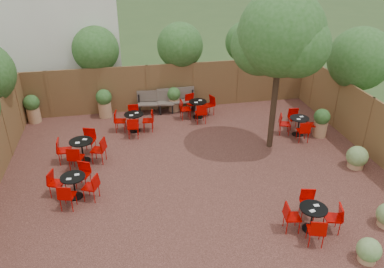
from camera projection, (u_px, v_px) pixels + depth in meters
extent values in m
plane|color=#354F23|center=(194.00, 168.00, 12.30)|extent=(80.00, 80.00, 0.00)
cube|color=#331C15|center=(194.00, 168.00, 12.29)|extent=(12.00, 10.00, 0.02)
cube|color=brown|center=(171.00, 87.00, 16.19)|extent=(12.00, 0.08, 2.00)
cube|color=brown|center=(368.00, 125.00, 12.86)|extent=(0.08, 10.00, 2.00)
cube|color=silver|center=(59.00, 6.00, 16.67)|extent=(5.00, 4.00, 8.00)
sphere|color=#27531B|center=(96.00, 49.00, 15.57)|extent=(1.91, 1.91, 1.91)
sphere|color=#27531B|center=(180.00, 46.00, 16.07)|extent=(1.96, 1.96, 1.96)
sphere|color=#27531B|center=(246.00, 42.00, 16.77)|extent=(1.85, 1.85, 1.85)
sphere|color=#27531B|center=(360.00, 59.00, 13.92)|extent=(2.33, 2.33, 2.33)
cylinder|color=black|center=(275.00, 91.00, 12.62)|extent=(0.20, 0.20, 4.20)
sphere|color=#27531B|center=(281.00, 34.00, 11.75)|extent=(2.74, 2.74, 2.74)
sphere|color=#27531B|center=(260.00, 46.00, 12.23)|extent=(1.92, 1.92, 1.92)
sphere|color=#27531B|center=(298.00, 46.00, 11.61)|extent=(2.00, 2.00, 2.00)
cube|color=brown|center=(156.00, 104.00, 15.93)|extent=(1.57, 0.65, 0.05)
cube|color=brown|center=(155.00, 96.00, 15.98)|extent=(1.52, 0.31, 0.46)
cube|color=black|center=(140.00, 110.00, 15.92)|extent=(0.12, 0.46, 0.41)
cube|color=black|center=(172.00, 108.00, 16.15)|extent=(0.12, 0.46, 0.41)
cube|color=brown|center=(177.00, 102.00, 16.06)|extent=(1.63, 0.53, 0.05)
cube|color=brown|center=(176.00, 93.00, 16.12)|extent=(1.62, 0.17, 0.49)
cube|color=black|center=(160.00, 108.00, 16.05)|extent=(0.08, 0.49, 0.43)
cube|color=black|center=(193.00, 106.00, 16.30)|extent=(0.08, 0.49, 0.43)
cylinder|color=black|center=(297.00, 134.00, 14.36)|extent=(0.41, 0.41, 0.03)
cylinder|color=black|center=(298.00, 126.00, 14.21)|extent=(0.05, 0.05, 0.66)
cylinder|color=black|center=(300.00, 118.00, 14.05)|extent=(0.71, 0.71, 0.03)
cube|color=white|center=(302.00, 117.00, 14.13)|extent=(0.14, 0.11, 0.01)
cube|color=white|center=(299.00, 119.00, 13.93)|extent=(0.14, 0.11, 0.01)
cylinder|color=black|center=(135.00, 130.00, 14.64)|extent=(0.42, 0.42, 0.03)
cylinder|color=black|center=(134.00, 123.00, 14.48)|extent=(0.05, 0.05, 0.67)
cylinder|color=black|center=(134.00, 114.00, 14.33)|extent=(0.73, 0.73, 0.03)
cube|color=white|center=(137.00, 113.00, 14.40)|extent=(0.14, 0.11, 0.01)
cube|color=white|center=(131.00, 115.00, 14.20)|extent=(0.14, 0.11, 0.01)
cylinder|color=black|center=(310.00, 229.00, 9.69)|extent=(0.40, 0.40, 0.03)
cylinder|color=black|center=(312.00, 219.00, 9.54)|extent=(0.05, 0.05, 0.64)
cylinder|color=black|center=(314.00, 208.00, 9.39)|extent=(0.70, 0.70, 0.03)
cube|color=white|center=(316.00, 205.00, 9.46)|extent=(0.15, 0.13, 0.01)
cube|color=white|center=(312.00, 211.00, 9.27)|extent=(0.15, 0.13, 0.01)
cylinder|color=black|center=(198.00, 117.00, 15.75)|extent=(0.42, 0.42, 0.03)
cylinder|color=black|center=(198.00, 109.00, 15.59)|extent=(0.05, 0.05, 0.67)
cylinder|color=black|center=(198.00, 102.00, 15.43)|extent=(0.73, 0.73, 0.03)
cube|color=white|center=(200.00, 100.00, 15.51)|extent=(0.15, 0.12, 0.01)
cube|color=white|center=(196.00, 102.00, 15.31)|extent=(0.15, 0.12, 0.01)
cylinder|color=black|center=(76.00, 196.00, 10.91)|extent=(0.41, 0.41, 0.03)
cylinder|color=black|center=(74.00, 187.00, 10.76)|extent=(0.05, 0.05, 0.65)
cylinder|color=black|center=(73.00, 177.00, 10.61)|extent=(0.70, 0.70, 0.03)
cube|color=white|center=(77.00, 175.00, 10.68)|extent=(0.15, 0.12, 0.01)
cube|color=white|center=(69.00, 179.00, 10.48)|extent=(0.15, 0.12, 0.01)
cylinder|color=black|center=(84.00, 160.00, 12.67)|extent=(0.44, 0.44, 0.03)
cylinder|color=black|center=(82.00, 151.00, 12.51)|extent=(0.05, 0.05, 0.71)
cylinder|color=black|center=(81.00, 141.00, 12.34)|extent=(0.77, 0.77, 0.03)
cube|color=white|center=(85.00, 139.00, 12.42)|extent=(0.16, 0.12, 0.02)
cube|color=white|center=(77.00, 143.00, 12.21)|extent=(0.16, 0.12, 0.02)
cylinder|color=tan|center=(105.00, 109.00, 15.70)|extent=(0.54, 0.54, 0.62)
sphere|color=#27531B|center=(104.00, 97.00, 15.45)|extent=(0.64, 0.64, 0.64)
cylinder|color=tan|center=(174.00, 105.00, 16.27)|extent=(0.47, 0.47, 0.54)
sphere|color=#27531B|center=(174.00, 94.00, 16.04)|extent=(0.57, 0.57, 0.57)
cylinder|color=tan|center=(34.00, 115.00, 15.24)|extent=(0.52, 0.52, 0.60)
sphere|color=#27531B|center=(31.00, 103.00, 15.00)|extent=(0.63, 0.63, 0.63)
cylinder|color=tan|center=(320.00, 129.00, 14.16)|extent=(0.49, 0.49, 0.56)
sphere|color=#27531B|center=(322.00, 117.00, 13.93)|extent=(0.59, 0.59, 0.59)
cylinder|color=tan|center=(367.00, 257.00, 8.72)|extent=(0.41, 0.41, 0.18)
sphere|color=olive|center=(369.00, 250.00, 8.61)|extent=(0.55, 0.55, 0.55)
cylinder|color=tan|center=(355.00, 164.00, 12.29)|extent=(0.50, 0.50, 0.23)
sphere|color=olive|center=(357.00, 156.00, 12.16)|extent=(0.68, 0.68, 0.68)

